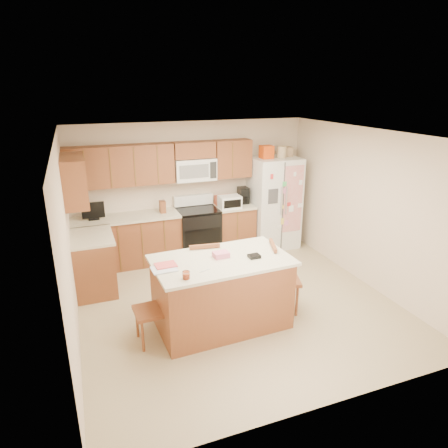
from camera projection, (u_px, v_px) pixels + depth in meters
name	position (u px, v px, depth m)	size (l,w,h in m)	color
ground	(236.00, 302.00, 6.05)	(4.50, 4.50, 0.00)	tan
room_shell	(237.00, 211.00, 5.58)	(4.60, 4.60, 2.52)	beige
cabinetry	(146.00, 217.00, 7.01)	(3.36, 1.56, 2.15)	brown
stove	(198.00, 231.00, 7.61)	(0.76, 0.65, 1.13)	black
refrigerator	(274.00, 202.00, 7.93)	(0.90, 0.79, 2.04)	white
island	(222.00, 292.00, 5.34)	(1.84, 1.11, 1.07)	brown
windsor_chair_left	(152.00, 310.00, 4.99)	(0.41, 0.43, 0.95)	brown
windsor_chair_back	(203.00, 276.00, 5.81)	(0.50, 0.48, 1.04)	brown
windsor_chair_right	(282.00, 279.00, 5.70)	(0.54, 0.55, 1.04)	brown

